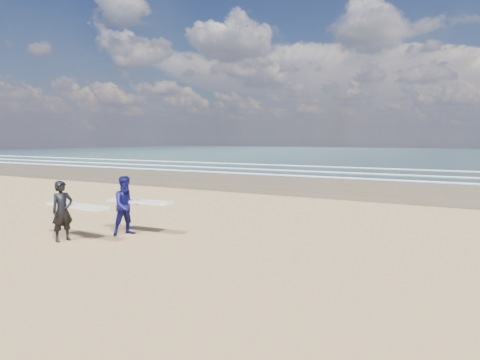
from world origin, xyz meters
The scene contains 2 objects.
surfer_near centered at (0.04, 0.21, 0.88)m, with size 2.23×1.03×1.73m.
surfer_far centered at (1.05, 1.66, 0.90)m, with size 2.23×1.22×1.79m.
Camera 1 is at (10.26, -7.85, 2.94)m, focal length 32.00 mm.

